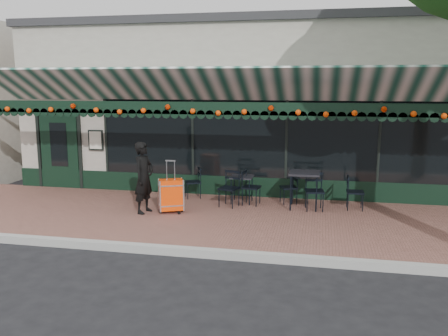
% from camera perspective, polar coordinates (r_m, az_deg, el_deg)
% --- Properties ---
extents(ground, '(80.00, 80.00, 0.00)m').
position_cam_1_polar(ground, '(8.61, -4.22, -10.30)').
color(ground, black).
rests_on(ground, ground).
extents(sidewalk, '(18.00, 4.00, 0.15)m').
position_cam_1_polar(sidewalk, '(10.43, -1.22, -6.17)').
color(sidewalk, brown).
rests_on(sidewalk, ground).
extents(curb, '(18.00, 0.16, 0.15)m').
position_cam_1_polar(curb, '(8.52, -4.37, -10.01)').
color(curb, '#9E9E99').
rests_on(curb, ground).
extents(restaurant_building, '(12.00, 9.60, 4.50)m').
position_cam_1_polar(restaurant_building, '(15.77, 3.50, 7.47)').
color(restaurant_building, gray).
rests_on(restaurant_building, ground).
extents(woman, '(0.50, 0.65, 1.59)m').
position_cam_1_polar(woman, '(10.64, -9.61, -1.15)').
color(woman, black).
rests_on(woman, sidewalk).
extents(suitcase, '(0.59, 0.48, 1.18)m').
position_cam_1_polar(suitcase, '(10.63, -6.38, -3.30)').
color(suitcase, '#F23E07').
rests_on(suitcase, sidewalk).
extents(cafe_table_a, '(0.69, 0.69, 0.85)m').
position_cam_1_polar(cafe_table_a, '(11.03, 9.64, -0.92)').
color(cafe_table_a, black).
rests_on(cafe_table_a, sidewalk).
extents(cafe_table_b, '(0.53, 0.53, 0.65)m').
position_cam_1_polar(cafe_table_b, '(11.42, 2.15, -1.31)').
color(cafe_table_b, black).
rests_on(cafe_table_b, sidewalk).
extents(chair_a_left, '(0.49, 0.49, 0.76)m').
position_cam_1_polar(chair_a_left, '(11.49, 7.77, -2.37)').
color(chair_a_left, black).
rests_on(chair_a_left, sidewalk).
extents(chair_a_right, '(0.40, 0.40, 0.79)m').
position_cam_1_polar(chair_a_right, '(11.25, 15.50, -2.85)').
color(chair_a_right, black).
rests_on(chair_a_right, sidewalk).
extents(chair_a_front, '(0.48, 0.48, 0.86)m').
position_cam_1_polar(chair_a_front, '(10.96, 10.83, -2.81)').
color(chair_a_front, black).
rests_on(chair_a_front, sidewalk).
extents(chair_b_left, '(0.52, 0.52, 0.78)m').
position_cam_1_polar(chair_b_left, '(11.98, -3.77, -1.74)').
color(chair_b_left, black).
rests_on(chair_b_left, sidewalk).
extents(chair_b_right, '(0.46, 0.46, 0.83)m').
position_cam_1_polar(chair_b_right, '(11.28, 3.30, -2.37)').
color(chair_b_right, black).
rests_on(chair_b_right, sidewalk).
extents(chair_b_front, '(0.52, 0.52, 0.85)m').
position_cam_1_polar(chair_b_front, '(11.09, 0.61, -2.51)').
color(chair_b_front, black).
rests_on(chair_b_front, sidewalk).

